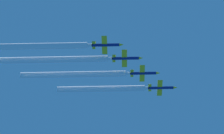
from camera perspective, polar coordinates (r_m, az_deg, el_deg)
name	(u,v)px	position (r m, az deg, el deg)	size (l,w,h in m)	color
jet_lead	(162,88)	(208.84, 5.64, -2.34)	(8.51, 12.40, 2.98)	navy
jet_second_echelon	(144,73)	(202.19, 3.66, -0.70)	(8.51, 12.40, 2.98)	navy
jet_third_echelon	(127,58)	(195.24, 1.66, 1.00)	(8.51, 12.40, 2.98)	navy
jet_fourth_echelon	(107,45)	(189.99, -0.60, 2.51)	(8.51, 12.40, 2.98)	navy
smoke_trail_lead	(103,89)	(208.19, -1.06, -2.47)	(2.33, 37.40, 2.33)	white
smoke_trail_second_echelon	(75,74)	(202.67, -4.16, -0.84)	(2.33, 43.93, 2.33)	white
smoke_trail_third_echelon	(56,59)	(196.71, -6.34, 0.85)	(2.33, 43.44, 2.33)	white
smoke_trail_fourth_echelon	(36,46)	(192.47, -8.60, 2.34)	(2.33, 42.22, 2.33)	white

